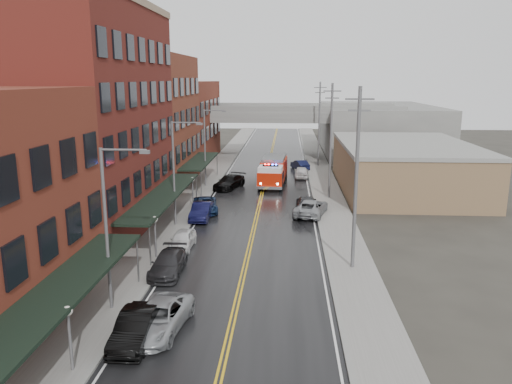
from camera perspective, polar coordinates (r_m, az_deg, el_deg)
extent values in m
cube|color=black|center=(48.50, 0.27, -2.01)|extent=(11.00, 160.00, 0.02)
cube|color=slate|center=(49.44, -8.21, -1.78)|extent=(3.00, 160.00, 0.15)
cube|color=slate|center=(48.61, 8.89, -2.05)|extent=(3.00, 160.00, 0.15)
cube|color=gray|center=(49.13, -6.33, -1.81)|extent=(0.30, 160.00, 0.15)
cube|color=gray|center=(48.49, 6.95, -2.03)|extent=(0.30, 160.00, 0.15)
cube|color=#531D16|center=(43.05, -18.44, 7.61)|extent=(9.00, 20.00, 18.00)
cube|color=brown|center=(59.70, -12.08, 7.82)|extent=(9.00, 15.00, 15.00)
cube|color=maroon|center=(76.77, -8.51, 7.90)|extent=(9.00, 20.00, 12.00)
cube|color=brown|center=(59.15, 16.55, 2.64)|extent=(14.00, 22.00, 5.00)
cube|color=slate|center=(88.52, 13.66, 7.03)|extent=(18.00, 30.00, 8.00)
cube|color=black|center=(25.04, -21.22, -10.26)|extent=(2.60, 16.00, 0.18)
cylinder|color=slate|center=(31.77, -13.38, -7.69)|extent=(0.10, 0.10, 3.00)
cube|color=black|center=(42.17, -10.53, -0.32)|extent=(2.60, 18.00, 0.18)
cylinder|color=slate|center=(34.29, -12.03, -6.07)|extent=(0.10, 0.10, 3.00)
cylinder|color=slate|center=(50.44, -6.84, 0.23)|extent=(0.10, 0.10, 3.00)
cube|color=black|center=(58.96, -6.43, 3.56)|extent=(2.60, 13.00, 0.18)
cylinder|color=slate|center=(53.14, -6.30, 0.89)|extent=(0.10, 0.10, 3.00)
cylinder|color=slate|center=(64.97, -4.46, 3.12)|extent=(0.10, 0.10, 3.00)
cylinder|color=#59595B|center=(23.65, -20.46, -15.90)|extent=(0.14, 0.14, 2.80)
sphere|color=silver|center=(22.99, -20.75, -12.61)|extent=(0.44, 0.44, 0.44)
cylinder|color=#59595B|center=(35.80, -11.42, -5.40)|extent=(0.14, 0.14, 2.80)
sphere|color=silver|center=(35.36, -11.53, -3.09)|extent=(0.44, 0.44, 0.44)
cylinder|color=#59595B|center=(48.94, -7.23, -0.30)|extent=(0.14, 0.14, 2.80)
sphere|color=silver|center=(48.63, -7.28, 1.42)|extent=(0.44, 0.44, 0.44)
cylinder|color=#59595B|center=(27.74, -16.74, -4.38)|extent=(0.18, 0.18, 9.00)
cylinder|color=#59595B|center=(26.40, -14.90, 4.68)|extent=(2.40, 0.12, 0.12)
cube|color=#59595B|center=(26.09, -12.59, 4.49)|extent=(0.50, 0.22, 0.18)
cylinder|color=#59595B|center=(42.64, -9.38, 1.94)|extent=(0.18, 0.18, 9.00)
cylinder|color=#59595B|center=(41.79, -7.98, 7.86)|extent=(2.40, 0.12, 0.12)
cube|color=#59595B|center=(41.59, -6.48, 7.74)|extent=(0.50, 0.22, 0.18)
cylinder|color=#59595B|center=(58.14, -5.87, 4.93)|extent=(0.18, 0.18, 9.00)
cylinder|color=#59595B|center=(57.51, -4.77, 9.28)|extent=(2.40, 0.12, 0.12)
cube|color=#59595B|center=(57.37, -3.67, 9.19)|extent=(0.50, 0.22, 0.18)
cylinder|color=#59595B|center=(32.74, 11.37, 1.23)|extent=(0.24, 0.24, 12.00)
cube|color=#59595B|center=(32.12, 11.78, 10.35)|extent=(1.80, 0.12, 0.12)
cube|color=#59595B|center=(32.15, 11.73, 9.11)|extent=(1.40, 0.12, 0.12)
cylinder|color=#59595B|center=(52.38, 8.53, 5.64)|extent=(0.24, 0.24, 12.00)
cube|color=#59595B|center=(51.99, 8.72, 11.34)|extent=(1.80, 0.12, 0.12)
cube|color=#59595B|center=(52.01, 8.70, 10.56)|extent=(1.40, 0.12, 0.12)
cylinder|color=#59595B|center=(72.21, 7.23, 7.64)|extent=(0.24, 0.24, 12.00)
cube|color=#59595B|center=(71.93, 7.35, 11.76)|extent=(1.80, 0.12, 0.12)
cube|color=#59595B|center=(71.95, 7.33, 11.21)|extent=(1.40, 0.12, 0.12)
cube|color=slate|center=(79.04, 1.67, 8.72)|extent=(40.00, 10.00, 1.50)
cube|color=slate|center=(80.54, -6.24, 6.05)|extent=(1.60, 8.00, 6.00)
cube|color=slate|center=(79.78, 9.61, 5.88)|extent=(1.60, 8.00, 6.00)
cube|color=#B71D08|center=(60.72, 2.09, 2.68)|extent=(3.17, 6.28, 2.33)
cube|color=#B71D08|center=(56.54, 1.67, 1.57)|extent=(2.96, 3.07, 1.67)
cube|color=silver|center=(56.33, 1.68, 2.68)|extent=(2.81, 2.83, 0.56)
cube|color=black|center=(56.69, 1.70, 1.95)|extent=(2.91, 1.96, 0.89)
cube|color=slate|center=(60.49, 2.10, 3.92)|extent=(2.87, 5.82, 0.33)
cube|color=black|center=(56.27, 1.68, 3.05)|extent=(1.79, 0.43, 0.16)
sphere|color=#FF0C0C|center=(56.32, 1.06, 3.15)|extent=(0.22, 0.22, 0.22)
sphere|color=#1933FF|center=(56.20, 2.30, 3.12)|extent=(0.22, 0.22, 0.22)
cylinder|color=black|center=(56.73, 0.43, 0.76)|extent=(1.13, 0.46, 1.11)
cylinder|color=black|center=(56.49, 2.89, 0.69)|extent=(1.13, 0.46, 1.11)
cylinder|color=black|center=(60.52, 0.88, 1.52)|extent=(1.13, 0.46, 1.11)
cylinder|color=black|center=(60.29, 3.19, 1.46)|extent=(1.13, 0.46, 1.11)
cylinder|color=black|center=(63.23, 1.16, 2.01)|extent=(1.13, 0.46, 1.11)
cylinder|color=black|center=(63.01, 3.38, 1.96)|extent=(1.13, 0.46, 1.11)
imported|color=black|center=(25.50, -13.56, -14.85)|extent=(1.65, 4.62, 1.52)
imported|color=#93969A|center=(26.27, -11.11, -13.91)|extent=(3.08, 5.55, 1.47)
imported|color=#262628|center=(33.29, -10.02, -8.05)|extent=(2.00, 4.79, 1.38)
imported|color=silver|center=(37.88, -8.40, -5.41)|extent=(1.66, 3.98, 1.35)
imported|color=black|center=(45.28, -6.23, -2.18)|extent=(1.64, 4.63, 1.52)
imported|color=#122344|center=(47.72, -5.82, -1.49)|extent=(3.16, 5.23, 1.36)
imported|color=black|center=(57.58, -3.07, 1.14)|extent=(3.81, 5.73, 1.54)
imported|color=#919498|center=(46.54, 6.30, -1.78)|extent=(3.72, 5.86, 1.51)
imported|color=#242527|center=(48.38, 5.81, -1.28)|extent=(2.02, 4.80, 1.38)
imported|color=silver|center=(64.09, 5.22, 2.28)|extent=(1.82, 4.38, 1.48)
imported|color=black|center=(69.91, 5.04, 3.12)|extent=(2.73, 4.39, 1.37)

